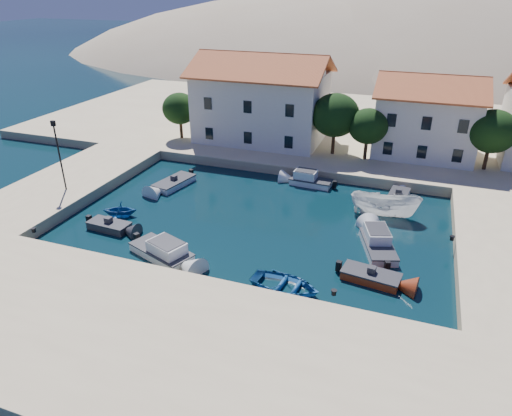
# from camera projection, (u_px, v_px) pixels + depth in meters

# --- Properties ---
(ground) EXTENTS (400.00, 400.00, 0.00)m
(ground) POSITION_uv_depth(u_px,v_px,m) (206.00, 289.00, 29.05)
(ground) COLOR black
(ground) RESTS_ON ground
(quay_south) EXTENTS (52.00, 12.00, 1.00)m
(quay_south) POSITION_uv_depth(u_px,v_px,m) (155.00, 346.00, 23.77)
(quay_south) COLOR #C8B289
(quay_south) RESTS_ON ground
(quay_west) EXTENTS (8.00, 20.00, 1.00)m
(quay_west) POSITION_uv_depth(u_px,v_px,m) (69.00, 184.00, 43.05)
(quay_west) COLOR #C8B289
(quay_west) RESTS_ON ground
(quay_north) EXTENTS (80.00, 36.00, 1.00)m
(quay_north) POSITION_uv_depth(u_px,v_px,m) (343.00, 127.00, 60.30)
(quay_north) COLOR #C8B289
(quay_north) RESTS_ON ground
(hills) EXTENTS (254.00, 176.00, 99.00)m
(hills) POSITION_uv_depth(u_px,v_px,m) (448.00, 135.00, 137.45)
(hills) COLOR tan
(hills) RESTS_ON ground
(building_left) EXTENTS (14.70, 9.45, 9.70)m
(building_left) POSITION_uv_depth(u_px,v_px,m) (262.00, 97.00, 51.89)
(building_left) COLOR silver
(building_left) RESTS_ON quay_north
(building_mid) EXTENTS (10.50, 8.40, 8.30)m
(building_mid) POSITION_uv_depth(u_px,v_px,m) (427.00, 114.00, 47.57)
(building_mid) COLOR silver
(building_mid) RESTS_ON quay_north
(trees) EXTENTS (37.30, 5.30, 6.45)m
(trees) POSITION_uv_depth(u_px,v_px,m) (350.00, 120.00, 47.03)
(trees) COLOR #382314
(trees) RESTS_ON quay_north
(lamppost) EXTENTS (0.35, 0.25, 6.22)m
(lamppost) POSITION_uv_depth(u_px,v_px,m) (58.00, 149.00, 39.03)
(lamppost) COLOR black
(lamppost) RESTS_ON quay_west
(bollards) EXTENTS (29.36, 9.56, 0.30)m
(bollards) POSITION_uv_depth(u_px,v_px,m) (267.00, 251.00, 30.96)
(bollards) COLOR black
(bollards) RESTS_ON ground
(motorboat_grey_sw) EXTENTS (3.49, 1.72, 1.25)m
(motorboat_grey_sw) POSITION_uv_depth(u_px,v_px,m) (109.00, 226.00, 35.97)
(motorboat_grey_sw) COLOR #2F2F34
(motorboat_grey_sw) RESTS_ON ground
(cabin_cruiser_south) EXTENTS (5.31, 3.68, 1.60)m
(cabin_cruiser_south) POSITION_uv_depth(u_px,v_px,m) (161.00, 250.00, 32.32)
(cabin_cruiser_south) COLOR white
(cabin_cruiser_south) RESTS_ON ground
(rowboat_south) EXTENTS (4.78, 3.62, 0.93)m
(rowboat_south) POSITION_uv_depth(u_px,v_px,m) (285.00, 289.00, 29.04)
(rowboat_south) COLOR #1B5496
(rowboat_south) RESTS_ON ground
(motorboat_red_se) EXTENTS (3.94, 2.17, 1.25)m
(motorboat_red_se) POSITION_uv_depth(u_px,v_px,m) (371.00, 277.00, 29.74)
(motorboat_red_se) COLOR maroon
(motorboat_red_se) RESTS_ON ground
(cabin_cruiser_east) EXTENTS (3.33, 5.11, 1.60)m
(cabin_cruiser_east) POSITION_uv_depth(u_px,v_px,m) (378.00, 244.00, 33.07)
(cabin_cruiser_east) COLOR white
(cabin_cruiser_east) RESTS_ON ground
(boat_east) EXTENTS (5.77, 2.36, 2.20)m
(boat_east) POSITION_uv_depth(u_px,v_px,m) (384.00, 216.00, 38.16)
(boat_east) COLOR white
(boat_east) RESTS_ON ground
(motorboat_white_ne) EXTENTS (1.98, 3.62, 1.25)m
(motorboat_white_ne) POSITION_uv_depth(u_px,v_px,m) (398.00, 197.00, 40.91)
(motorboat_white_ne) COLOR white
(motorboat_white_ne) RESTS_ON ground
(rowboat_west) EXTENTS (3.44, 3.21, 1.47)m
(rowboat_west) POSITION_uv_depth(u_px,v_px,m) (121.00, 216.00, 38.18)
(rowboat_west) COLOR #1B5496
(rowboat_west) RESTS_ON ground
(motorboat_white_west) EXTENTS (2.80, 4.70, 1.25)m
(motorboat_white_west) POSITION_uv_depth(u_px,v_px,m) (174.00, 183.00, 43.76)
(motorboat_white_west) COLOR white
(motorboat_white_west) RESTS_ON ground
(cabin_cruiser_north) EXTENTS (4.08, 1.93, 1.60)m
(cabin_cruiser_north) POSITION_uv_depth(u_px,v_px,m) (311.00, 180.00, 43.83)
(cabin_cruiser_north) COLOR white
(cabin_cruiser_north) RESTS_ON ground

